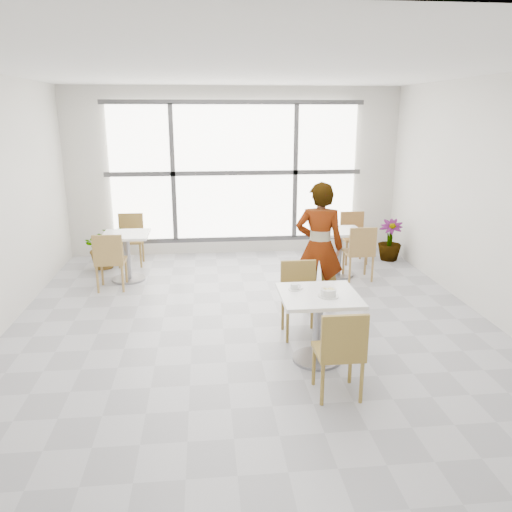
{
  "coord_description": "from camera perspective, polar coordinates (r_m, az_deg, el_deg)",
  "views": [
    {
      "loc": [
        -0.56,
        -5.74,
        2.56
      ],
      "look_at": [
        0.0,
        -0.3,
        1.0
      ],
      "focal_mm": 35.58,
      "sensor_mm": 36.0,
      "label": 1
    }
  ],
  "objects": [
    {
      "name": "oatmeal_bowl",
      "position": [
        5.2,
        8.14,
        -4.08
      ],
      "size": [
        0.21,
        0.21,
        0.09
      ],
      "color": "silver",
      "rests_on": "main_table"
    },
    {
      "name": "floor",
      "position": [
        6.3,
        -0.28,
        -8.02
      ],
      "size": [
        7.0,
        7.0,
        0.0
      ],
      "primitive_type": "plane",
      "color": "#9E9EA5",
      "rests_on": "ground"
    },
    {
      "name": "chair_near",
      "position": [
        4.71,
        9.49,
        -10.24
      ],
      "size": [
        0.42,
        0.42,
        0.87
      ],
      "rotation": [
        0.0,
        0.0,
        3.14
      ],
      "color": "olive",
      "rests_on": "ground"
    },
    {
      "name": "ceiling",
      "position": [
        5.78,
        -0.32,
        20.3
      ],
      "size": [
        7.0,
        7.0,
        0.0
      ],
      "primitive_type": "plane",
      "rotation": [
        3.14,
        0.0,
        0.0
      ],
      "color": "white",
      "rests_on": "ground"
    },
    {
      "name": "window",
      "position": [
        9.25,
        -2.4,
        9.32
      ],
      "size": [
        4.6,
        0.07,
        2.52
      ],
      "color": "white",
      "rests_on": "ground"
    },
    {
      "name": "bg_table_left",
      "position": [
        8.13,
        -14.33,
        0.65
      ],
      "size": [
        0.7,
        0.7,
        0.75
      ],
      "color": "white",
      "rests_on": "ground"
    },
    {
      "name": "wall_back",
      "position": [
        9.31,
        -2.43,
        9.37
      ],
      "size": [
        6.0,
        0.0,
        6.0
      ],
      "primitive_type": "plane",
      "rotation": [
        1.57,
        0.0,
        0.0
      ],
      "color": "silver",
      "rests_on": "ground"
    },
    {
      "name": "bg_chair_left_far",
      "position": [
        9.01,
        -13.89,
        2.24
      ],
      "size": [
        0.42,
        0.42,
        0.87
      ],
      "color": "olive",
      "rests_on": "ground"
    },
    {
      "name": "chair_far",
      "position": [
        6.01,
        4.9,
        -4.17
      ],
      "size": [
        0.42,
        0.42,
        0.87
      ],
      "color": "olive",
      "rests_on": "ground"
    },
    {
      "name": "bg_chair_right_far",
      "position": [
        9.07,
        10.87,
        2.51
      ],
      "size": [
        0.42,
        0.42,
        0.87
      ],
      "color": "olive",
      "rests_on": "ground"
    },
    {
      "name": "plant_left",
      "position": [
        8.92,
        -16.71,
        0.97
      ],
      "size": [
        0.82,
        0.78,
        0.72
      ],
      "primitive_type": "imported",
      "rotation": [
        0.0,
        0.0,
        0.41
      ],
      "color": "#59863F",
      "rests_on": "ground"
    },
    {
      "name": "bg_chair_right_near",
      "position": [
        8.02,
        11.64,
        0.72
      ],
      "size": [
        0.42,
        0.42,
        0.87
      ],
      "rotation": [
        0.0,
        0.0,
        3.14
      ],
      "color": "#A07A42",
      "rests_on": "ground"
    },
    {
      "name": "wall_right",
      "position": [
        6.83,
        25.74,
        5.43
      ],
      "size": [
        0.0,
        7.0,
        7.0
      ],
      "primitive_type": "plane",
      "rotation": [
        1.57,
        0.0,
        -1.57
      ],
      "color": "silver",
      "rests_on": "ground"
    },
    {
      "name": "coffee_cup",
      "position": [
        5.36,
        4.36,
        -3.5
      ],
      "size": [
        0.16,
        0.13,
        0.07
      ],
      "color": "silver",
      "rests_on": "main_table"
    },
    {
      "name": "bg_chair_left_near",
      "position": [
        7.71,
        -16.13,
        -0.21
      ],
      "size": [
        0.42,
        0.42,
        0.87
      ],
      "rotation": [
        0.0,
        0.0,
        3.14
      ],
      "color": "#A37E42",
      "rests_on": "ground"
    },
    {
      "name": "person",
      "position": [
        6.68,
        7.13,
        1.01
      ],
      "size": [
        0.71,
        0.55,
        1.71
      ],
      "primitive_type": "imported",
      "rotation": [
        0.0,
        0.0,
        2.89
      ],
      "color": "black",
      "rests_on": "ground"
    },
    {
      "name": "main_table",
      "position": [
        5.36,
        7.01,
        -6.53
      ],
      "size": [
        0.8,
        0.8,
        0.75
      ],
      "color": "white",
      "rests_on": "ground"
    },
    {
      "name": "wall_front",
      "position": [
        2.53,
        7.52,
        -8.87
      ],
      "size": [
        6.0,
        0.0,
        6.0
      ],
      "primitive_type": "plane",
      "rotation": [
        -1.57,
        0.0,
        0.0
      ],
      "color": "silver",
      "rests_on": "ground"
    },
    {
      "name": "plant_right",
      "position": [
        9.31,
        14.81,
        1.75
      ],
      "size": [
        0.54,
        0.54,
        0.73
      ],
      "primitive_type": "imported",
      "rotation": [
        0.0,
        0.0,
        -0.42
      ],
      "color": "#568C48",
      "rests_on": "ground"
    },
    {
      "name": "bg_table_right",
      "position": [
        8.22,
        9.27,
        1.11
      ],
      "size": [
        0.7,
        0.7,
        0.75
      ],
      "color": "white",
      "rests_on": "ground"
    }
  ]
}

